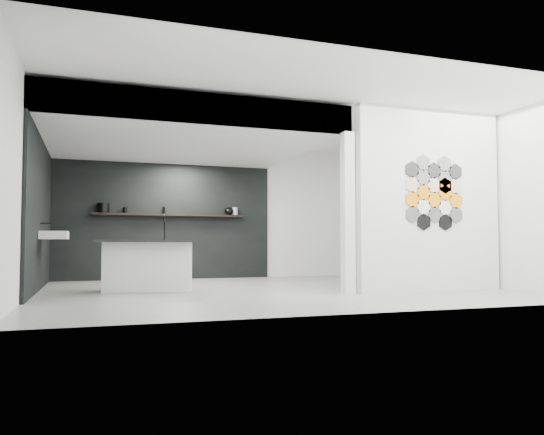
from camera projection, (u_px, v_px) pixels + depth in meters
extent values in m
cube|color=slate|center=(272.00, 290.00, 8.32)|extent=(7.00, 6.00, 0.01)
cube|color=silver|center=(430.00, 200.00, 8.16)|extent=(2.45, 0.15, 2.80)
cube|color=black|center=(165.00, 221.00, 10.76)|extent=(4.40, 0.04, 2.35)
cube|color=black|center=(40.00, 214.00, 8.20)|extent=(0.04, 4.00, 2.35)
cube|color=silver|center=(181.00, 136.00, 8.97)|extent=(4.40, 4.00, 0.40)
cube|color=silver|center=(348.00, 212.00, 7.69)|extent=(0.16, 0.16, 2.35)
cube|color=silver|center=(203.00, 108.00, 7.15)|extent=(4.40, 0.16, 0.40)
cube|color=silver|center=(54.00, 235.00, 8.07)|extent=(0.40, 0.60, 0.12)
cube|color=black|center=(170.00, 215.00, 10.70)|extent=(3.00, 0.15, 0.04)
cube|color=silver|center=(148.00, 267.00, 8.08)|extent=(1.37, 0.76, 0.74)
cube|color=black|center=(148.00, 241.00, 8.04)|extent=(1.58, 0.96, 0.03)
cube|color=black|center=(163.00, 240.00, 8.17)|extent=(0.45, 0.41, 0.01)
cylinder|color=black|center=(165.00, 229.00, 8.35)|extent=(0.02, 0.02, 0.35)
torus|color=black|center=(164.00, 218.00, 8.31)|extent=(0.04, 0.12, 0.12)
cylinder|color=black|center=(103.00, 208.00, 10.29)|extent=(0.28, 0.28, 0.19)
ellipsoid|color=black|center=(229.00, 211.00, 11.10)|extent=(0.25, 0.25, 0.16)
cylinder|color=gray|center=(235.00, 213.00, 11.14)|extent=(0.14, 0.14, 0.09)
cylinder|color=gray|center=(235.00, 211.00, 11.14)|extent=(0.15, 0.15, 0.16)
cylinder|color=black|center=(164.00, 210.00, 10.67)|extent=(0.06, 0.06, 0.14)
cylinder|color=black|center=(125.00, 210.00, 10.42)|extent=(0.11, 0.11, 0.11)
cylinder|color=black|center=(413.00, 214.00, 7.95)|extent=(0.26, 0.02, 0.26)
cylinder|color=orange|center=(412.00, 199.00, 7.96)|extent=(0.26, 0.02, 0.26)
cylinder|color=beige|center=(412.00, 184.00, 7.97)|extent=(0.26, 0.02, 0.26)
cylinder|color=#2D2D2D|center=(412.00, 170.00, 7.98)|extent=(0.26, 0.02, 0.26)
cylinder|color=black|center=(424.00, 222.00, 8.00)|extent=(0.26, 0.02, 0.26)
cylinder|color=white|center=(424.00, 207.00, 8.01)|extent=(0.26, 0.02, 0.26)
cylinder|color=orange|center=(423.00, 192.00, 8.03)|extent=(0.26, 0.02, 0.26)
cylinder|color=#66635E|center=(423.00, 178.00, 8.04)|extent=(0.26, 0.02, 0.26)
cylinder|color=silver|center=(423.00, 163.00, 8.05)|extent=(0.26, 0.02, 0.26)
cylinder|color=black|center=(435.00, 215.00, 8.07)|extent=(0.26, 0.02, 0.26)
cylinder|color=orange|center=(434.00, 200.00, 8.08)|extent=(0.26, 0.02, 0.26)
cylinder|color=beige|center=(434.00, 185.00, 8.09)|extent=(0.26, 0.02, 0.26)
cylinder|color=#2D2D2D|center=(434.00, 171.00, 8.10)|extent=(0.26, 0.02, 0.26)
cylinder|color=black|center=(445.00, 222.00, 8.13)|extent=(0.26, 0.02, 0.26)
cylinder|color=white|center=(445.00, 208.00, 8.14)|extent=(0.26, 0.02, 0.26)
cylinder|color=orange|center=(445.00, 193.00, 8.15)|extent=(0.26, 0.02, 0.26)
cylinder|color=#66635E|center=(445.00, 179.00, 8.16)|extent=(0.26, 0.02, 0.26)
cylinder|color=silver|center=(445.00, 164.00, 8.17)|extent=(0.26, 0.02, 0.26)
cylinder|color=black|center=(456.00, 215.00, 8.20)|extent=(0.26, 0.02, 0.26)
cylinder|color=orange|center=(456.00, 201.00, 8.21)|extent=(0.26, 0.02, 0.26)
cylinder|color=beige|center=(455.00, 186.00, 8.22)|extent=(0.26, 0.02, 0.26)
cylinder|color=#2D2D2D|center=(455.00, 172.00, 8.23)|extent=(0.26, 0.02, 0.26)
cylinder|color=orange|center=(445.00, 186.00, 8.16)|extent=(0.26, 0.02, 0.26)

